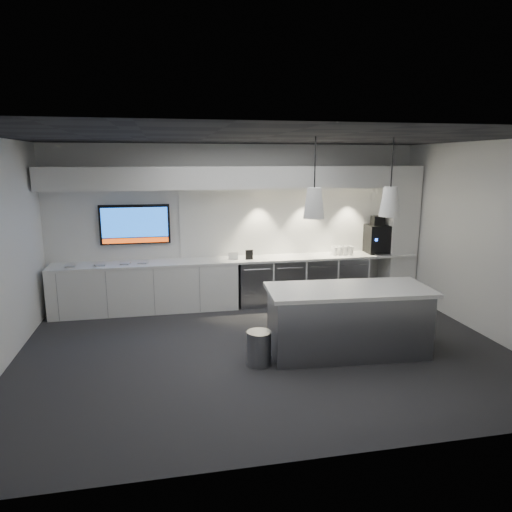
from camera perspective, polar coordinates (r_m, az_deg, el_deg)
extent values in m
plane|color=#29282B|center=(6.76, 1.19, -11.67)|extent=(7.00, 7.00, 0.00)
plane|color=black|center=(6.21, 1.31, 14.63)|extent=(7.00, 7.00, 0.00)
plane|color=white|center=(8.74, -2.30, 3.95)|extent=(7.00, 0.00, 7.00)
plane|color=white|center=(3.98, 9.06, -5.81)|extent=(7.00, 0.00, 7.00)
plane|color=white|center=(7.84, 27.09, 1.75)|extent=(0.00, 7.00, 7.00)
cube|color=white|center=(8.53, -1.92, -0.47)|extent=(6.80, 0.65, 0.04)
cube|color=white|center=(8.55, -13.59, -3.89)|extent=(3.30, 0.63, 0.86)
cube|color=gray|center=(8.68, -0.27, -3.33)|extent=(0.60, 0.61, 0.85)
cube|color=gray|center=(8.82, 3.76, -3.12)|extent=(0.60, 0.61, 0.85)
cube|color=gray|center=(9.00, 7.64, -2.89)|extent=(0.60, 0.61, 0.85)
cube|color=gray|center=(9.22, 11.35, -2.67)|extent=(0.60, 0.61, 0.85)
cube|color=white|center=(8.98, 5.33, 4.44)|extent=(4.60, 0.03, 1.30)
cube|color=white|center=(8.37, -2.02, 9.79)|extent=(6.90, 0.60, 0.40)
cube|color=white|center=(9.52, 17.42, 2.86)|extent=(0.55, 0.55, 2.60)
cube|color=black|center=(8.60, -14.88, 3.84)|extent=(1.25, 0.06, 0.72)
cube|color=#1249AE|center=(8.56, -14.91, 4.07)|extent=(1.17, 0.00, 0.54)
cube|color=#D2400C|center=(8.61, -14.79, 1.90)|extent=(1.17, 0.00, 0.09)
cube|color=gray|center=(6.64, 11.36, -8.15)|extent=(2.21, 1.00, 0.91)
cube|color=white|center=(6.49, 11.53, -4.16)|extent=(2.33, 1.12, 0.05)
cylinder|color=gray|center=(6.24, 0.38, -11.44)|extent=(0.37, 0.37, 0.47)
cube|color=black|center=(9.34, 14.86, 2.07)|extent=(0.43, 0.48, 0.55)
cube|color=black|center=(9.28, 14.98, 4.30)|extent=(0.24, 0.24, 0.18)
cube|color=gray|center=(9.17, 15.45, 0.19)|extent=(0.32, 0.22, 0.03)
cube|color=black|center=(8.44, -0.85, 0.16)|extent=(0.14, 0.03, 0.18)
cube|color=white|center=(8.44, -2.85, 0.01)|extent=(0.18, 0.07, 0.14)
cube|color=#AEAEAE|center=(8.49, -22.21, -1.18)|extent=(0.17, 0.17, 0.02)
cube|color=#AEAEAE|center=(8.41, -18.98, -1.07)|extent=(0.20, 0.20, 0.02)
cube|color=#AEAEAE|center=(8.40, -16.03, -0.91)|extent=(0.18, 0.18, 0.02)
cube|color=#AEAEAE|center=(8.37, -13.94, -0.83)|extent=(0.19, 0.19, 0.02)
cone|color=white|center=(6.08, 7.27, 6.58)|extent=(0.28, 0.28, 0.40)
cylinder|color=black|center=(6.06, 7.41, 11.78)|extent=(0.02, 0.02, 0.70)
cone|color=white|center=(6.50, 16.40, 6.53)|extent=(0.28, 0.28, 0.40)
cylinder|color=black|center=(6.48, 16.69, 11.39)|extent=(0.02, 0.02, 0.70)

